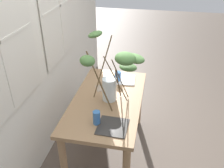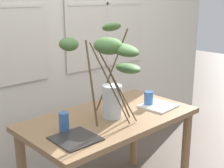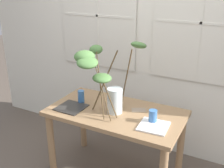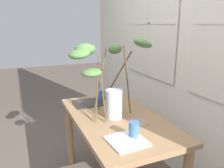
% 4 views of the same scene
% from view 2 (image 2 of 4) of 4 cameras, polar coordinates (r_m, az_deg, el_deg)
% --- Properties ---
extents(back_wall_with_windows, '(4.46, 0.14, 2.81)m').
position_cam_2_polar(back_wall_with_windows, '(2.81, -10.99, 11.06)').
color(back_wall_with_windows, silver).
rests_on(back_wall_with_windows, ground).
extents(dining_table, '(1.31, 0.71, 0.75)m').
position_cam_2_polar(dining_table, '(2.42, -0.36, -8.51)').
color(dining_table, '#93704C').
rests_on(dining_table, ground).
extents(vase_with_branches, '(0.62, 0.66, 0.70)m').
position_cam_2_polar(vase_with_branches, '(2.15, -0.30, 2.34)').
color(vase_with_branches, silver).
rests_on(vase_with_branches, dining_table).
extents(drinking_glass_blue_left, '(0.07, 0.07, 0.13)m').
position_cam_2_polar(drinking_glass_blue_left, '(2.12, -8.69, -6.80)').
color(drinking_glass_blue_left, '#386BAD').
rests_on(drinking_glass_blue_left, dining_table).
extents(drinking_glass_blue_right, '(0.07, 0.07, 0.12)m').
position_cam_2_polar(drinking_glass_blue_right, '(2.59, 6.63, -2.64)').
color(drinking_glass_blue_right, '#386BAD').
rests_on(drinking_glass_blue_right, dining_table).
extents(plate_square_left, '(0.27, 0.27, 0.01)m').
position_cam_2_polar(plate_square_left, '(2.02, -6.62, -9.78)').
color(plate_square_left, '#2D2B28').
rests_on(plate_square_left, dining_table).
extents(plate_square_right, '(0.26, 0.26, 0.01)m').
position_cam_2_polar(plate_square_right, '(2.59, 8.33, -3.95)').
color(plate_square_right, white).
rests_on(plate_square_right, dining_table).
extents(napkin_folded, '(0.17, 0.15, 0.00)m').
position_cam_2_polar(napkin_folded, '(2.58, 0.91, -4.00)').
color(napkin_folded, gray).
rests_on(napkin_folded, dining_table).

